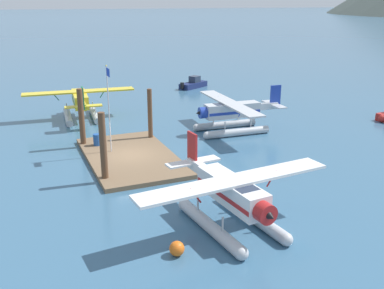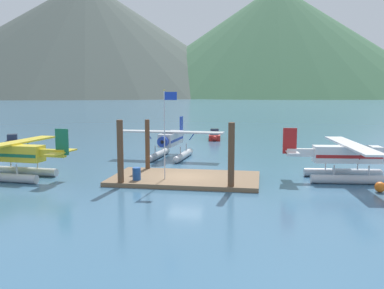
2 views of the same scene
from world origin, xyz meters
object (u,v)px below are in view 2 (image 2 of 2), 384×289
at_px(seaplane_yellow_port_aft, 13,158).
at_px(fuel_drum, 137,174).
at_px(boat_red_open_north, 215,136).
at_px(mooring_buoy, 380,187).
at_px(seaplane_white_stbd_fwd, 347,159).
at_px(seaplane_silver_bow_left, 171,142).
at_px(flagpole, 166,124).
at_px(boat_navy_open_west, 13,143).

bearing_deg(seaplane_yellow_port_aft, fuel_drum, -2.14).
bearing_deg(fuel_drum, boat_red_open_north, 85.31).
xyz_separation_m(mooring_buoy, seaplane_yellow_port_aft, (-26.01, 0.05, 1.23)).
relative_size(mooring_buoy, seaplane_white_stbd_fwd, 0.07).
xyz_separation_m(seaplane_silver_bow_left, seaplane_white_stbd_fwd, (14.94, -7.83, 0.00)).
bearing_deg(fuel_drum, flagpole, 18.05).
bearing_deg(seaplane_yellow_port_aft, boat_red_open_north, 66.58).
distance_m(fuel_drum, mooring_buoy, 16.30).
height_order(flagpole, mooring_buoy, flagpole).
bearing_deg(flagpole, seaplane_yellow_port_aft, -178.59).
xyz_separation_m(fuel_drum, seaplane_white_stbd_fwd, (14.85, 3.81, 0.84)).
bearing_deg(mooring_buoy, boat_navy_open_west, 155.87).
bearing_deg(seaplane_yellow_port_aft, flagpole, 1.41).
distance_m(fuel_drum, seaplane_silver_bow_left, 11.67).
relative_size(mooring_buoy, seaplane_yellow_port_aft, 0.07).
distance_m(mooring_buoy, seaplane_white_stbd_fwd, 3.97).
xyz_separation_m(fuel_drum, seaplane_yellow_port_aft, (-9.73, 0.36, 0.84)).
bearing_deg(flagpole, seaplane_silver_bow_left, 100.77).
bearing_deg(flagpole, boat_red_open_north, 89.37).
bearing_deg(boat_navy_open_west, seaplane_yellow_port_aft, -57.24).
height_order(fuel_drum, boat_navy_open_west, boat_navy_open_west).
bearing_deg(seaplane_yellow_port_aft, seaplane_white_stbd_fwd, 7.98).
relative_size(seaplane_silver_bow_left, seaplane_white_stbd_fwd, 1.00).
xyz_separation_m(mooring_buoy, boat_red_open_north, (-13.98, 27.82, 0.14)).
bearing_deg(mooring_buoy, fuel_drum, -178.88).
relative_size(seaplane_silver_bow_left, boat_navy_open_west, 2.36).
xyz_separation_m(fuel_drum, boat_navy_open_west, (-20.22, 16.67, -0.25)).
distance_m(flagpole, seaplane_yellow_port_aft, 12.03).
height_order(seaplane_yellow_port_aft, boat_navy_open_west, seaplane_yellow_port_aft).
height_order(seaplane_yellow_port_aft, boat_red_open_north, seaplane_yellow_port_aft).
relative_size(mooring_buoy, seaplane_silver_bow_left, 0.07).
bearing_deg(boat_red_open_north, seaplane_yellow_port_aft, -113.42).
distance_m(seaplane_silver_bow_left, seaplane_yellow_port_aft, 14.83).
xyz_separation_m(fuel_drum, mooring_buoy, (16.29, 0.32, -0.40)).
xyz_separation_m(seaplane_silver_bow_left, boat_navy_open_west, (-20.13, 5.03, -1.09)).
distance_m(seaplane_yellow_port_aft, boat_navy_open_west, 19.42).
relative_size(flagpole, boat_navy_open_west, 1.43).
height_order(fuel_drum, seaplane_yellow_port_aft, seaplane_yellow_port_aft).
distance_m(fuel_drum, boat_navy_open_west, 26.20).
bearing_deg(mooring_buoy, seaplane_yellow_port_aft, 179.90).
distance_m(fuel_drum, seaplane_white_stbd_fwd, 15.35).
bearing_deg(flagpole, mooring_buoy, -1.34).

